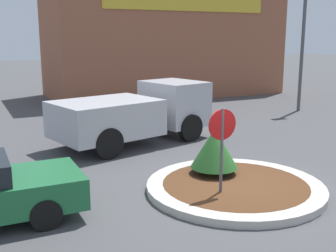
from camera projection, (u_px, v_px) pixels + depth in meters
ground_plane at (235, 190)px, 10.04m from camera, size 120.00×120.00×0.00m
traffic_island at (235, 187)px, 10.02m from camera, size 4.22×4.22×0.18m
stop_sign at (222, 137)px, 9.21m from camera, size 0.69×0.07×2.09m
island_shrub at (214, 148)px, 10.61m from camera, size 1.20×1.20×1.17m
utility_truck at (136, 113)px, 14.34m from camera, size 5.79×3.47×2.00m
storefront_building at (165, 44)px, 26.20m from camera, size 14.09×6.07×6.22m
light_pole at (303, 41)px, 20.11m from camera, size 0.70×0.30×5.67m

